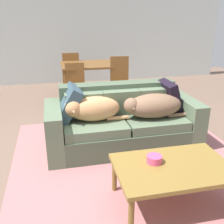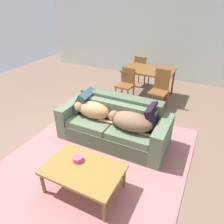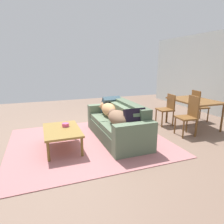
# 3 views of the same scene
# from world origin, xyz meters

# --- Properties ---
(ground_plane) EXTENTS (10.00, 10.00, 0.00)m
(ground_plane) POSITION_xyz_m (0.00, 0.00, 0.00)
(ground_plane) COLOR #765D4D
(back_partition) EXTENTS (8.00, 0.12, 2.70)m
(back_partition) POSITION_xyz_m (0.00, 4.00, 1.35)
(back_partition) COLOR silver
(back_partition) RESTS_ON ground
(area_rug) EXTENTS (2.92, 3.39, 0.01)m
(area_rug) POSITION_xyz_m (0.29, -0.51, 0.01)
(area_rug) COLOR #AF6B6C
(area_rug) RESTS_ON ground
(couch) EXTENTS (2.04, 0.87, 0.83)m
(couch) POSITION_xyz_m (0.29, 0.20, 0.33)
(couch) COLOR #4A5A44
(couch) RESTS_ON ground
(dog_on_left_cushion) EXTENTS (0.83, 0.35, 0.32)m
(dog_on_left_cushion) POSITION_xyz_m (-0.14, 0.09, 0.60)
(dog_on_left_cushion) COLOR tan
(dog_on_left_cushion) RESTS_ON couch
(dog_on_right_cushion) EXTENTS (0.92, 0.39, 0.32)m
(dog_on_right_cushion) POSITION_xyz_m (0.66, 0.04, 0.60)
(dog_on_right_cushion) COLOR #7F5E47
(dog_on_right_cushion) RESTS_ON couch
(throw_pillow_by_left_arm) EXTENTS (0.38, 0.48, 0.47)m
(throw_pillow_by_left_arm) POSITION_xyz_m (-0.42, 0.25, 0.65)
(throw_pillow_by_left_arm) COLOR #364E5B
(throw_pillow_by_left_arm) RESTS_ON couch
(throw_pillow_by_right_arm) EXTENTS (0.26, 0.44, 0.45)m
(throw_pillow_by_right_arm) POSITION_xyz_m (1.00, 0.25, 0.64)
(throw_pillow_by_right_arm) COLOR black
(throw_pillow_by_right_arm) RESTS_ON couch
(coffee_table) EXTENTS (1.07, 0.70, 0.42)m
(coffee_table) POSITION_xyz_m (0.44, -1.10, 0.38)
(coffee_table) COLOR olive
(coffee_table) RESTS_ON ground
(bowl_on_coffee_table) EXTENTS (0.15, 0.15, 0.07)m
(bowl_on_coffee_table) POSITION_xyz_m (0.29, -1.01, 0.45)
(bowl_on_coffee_table) COLOR #EA4C7F
(bowl_on_coffee_table) RESTS_ON coffee_table
(dining_table) EXTENTS (1.27, 0.90, 0.76)m
(dining_table) POSITION_xyz_m (0.22, 2.39, 0.69)
(dining_table) COLOR brown
(dining_table) RESTS_ON ground
(dining_chair_near_left) EXTENTS (0.43, 0.43, 0.86)m
(dining_chair_near_left) POSITION_xyz_m (-0.19, 1.85, 0.49)
(dining_chair_near_left) COLOR brown
(dining_chair_near_left) RESTS_ON ground
(dining_chair_near_right) EXTENTS (0.43, 0.43, 0.96)m
(dining_chair_near_right) POSITION_xyz_m (0.68, 1.85, 0.52)
(dining_chair_near_right) COLOR brown
(dining_chair_near_right) RESTS_ON ground
(dining_chair_far_left) EXTENTS (0.43, 0.43, 0.93)m
(dining_chair_far_left) POSITION_xyz_m (-0.18, 2.93, 0.50)
(dining_chair_far_left) COLOR brown
(dining_chair_far_left) RESTS_ON ground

